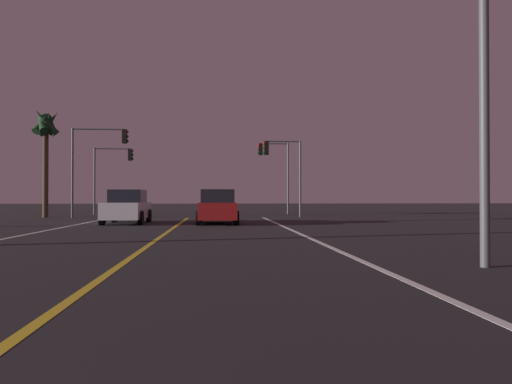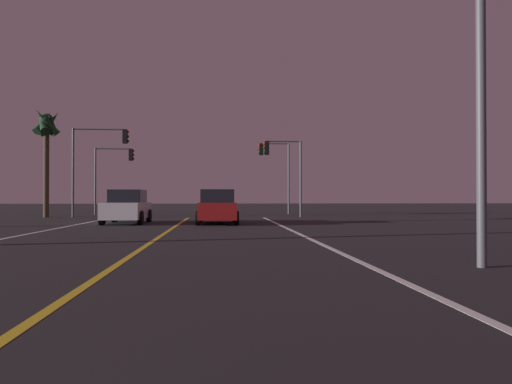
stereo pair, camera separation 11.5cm
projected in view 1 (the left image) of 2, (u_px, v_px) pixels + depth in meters
name	position (u px, v px, depth m)	size (l,w,h in m)	color
lane_edge_right	(333.00, 248.00, 12.27)	(0.16, 37.43, 0.01)	silver
lane_center_divider	(142.00, 250.00, 11.87)	(0.16, 37.43, 0.01)	gold
car_ahead_far	(218.00, 207.00, 23.68)	(2.02, 4.30, 1.70)	black
car_oncoming	(127.00, 207.00, 23.97)	(2.02, 4.30, 1.70)	black
traffic_light_near_right	(282.00, 160.00, 31.57)	(2.59, 0.36, 5.08)	#4C4C51
traffic_light_near_left	(99.00, 151.00, 30.61)	(3.61, 0.36, 5.75)	#4C4C51
traffic_light_far_right	(274.00, 162.00, 37.06)	(2.47, 0.36, 5.55)	#4C4C51
traffic_light_far_left	(114.00, 165.00, 36.06)	(2.98, 0.36, 5.06)	#4C4C51
street_lamp_right_near	(455.00, 22.00, 8.97)	(2.34, 0.44, 7.15)	#4C4C51
palm_tree_left_far	(46.00, 131.00, 31.16)	(2.10, 2.08, 7.16)	#473826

